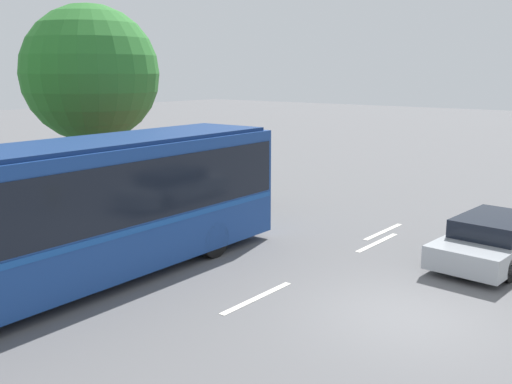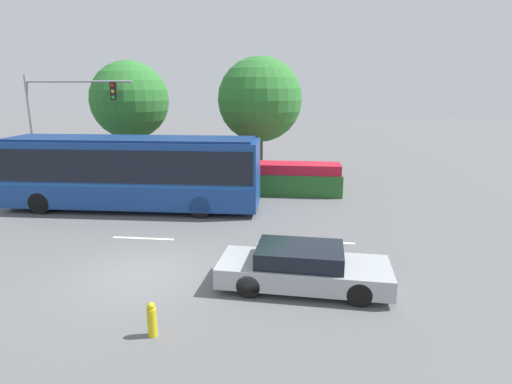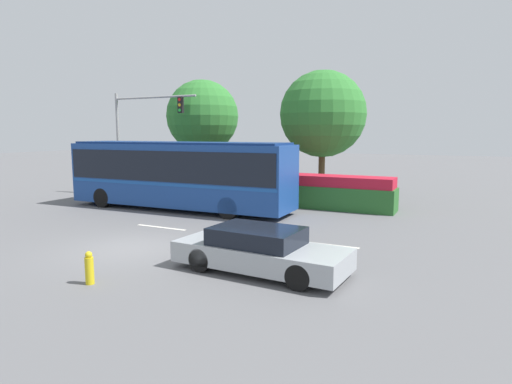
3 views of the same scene
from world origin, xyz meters
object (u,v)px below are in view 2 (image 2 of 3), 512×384
(sedan_foreground, at_px, (303,268))
(street_tree_left, at_px, (130,100))
(traffic_light_pole, at_px, (57,114))
(city_bus, at_px, (132,169))
(fire_hydrant, at_px, (152,320))
(street_tree_centre, at_px, (260,100))

(sedan_foreground, xyz_separation_m, street_tree_left, (-10.24, 12.92, 4.27))
(sedan_foreground, bearing_deg, traffic_light_pole, 145.55)
(city_bus, height_order, sedan_foreground, city_bus)
(sedan_foreground, distance_m, traffic_light_pole, 17.08)
(street_tree_left, bearing_deg, traffic_light_pole, -137.60)
(traffic_light_pole, bearing_deg, fire_hydrant, -53.25)
(city_bus, height_order, street_tree_left, street_tree_left)
(city_bus, xyz_separation_m, street_tree_left, (-2.28, 5.75, 2.94))
(street_tree_centre, bearing_deg, sedan_foreground, -79.24)
(sedan_foreground, relative_size, traffic_light_pole, 0.79)
(fire_hydrant, bearing_deg, city_bus, 114.15)
(city_bus, bearing_deg, fire_hydrant, 112.72)
(street_tree_centre, height_order, fire_hydrant, street_tree_centre)
(city_bus, height_order, traffic_light_pole, traffic_light_pole)
(street_tree_left, height_order, street_tree_centre, street_tree_centre)
(city_bus, bearing_deg, street_tree_left, -69.77)
(city_bus, height_order, street_tree_centre, street_tree_centre)
(city_bus, bearing_deg, sedan_foreground, 136.56)
(traffic_light_pole, height_order, street_tree_left, street_tree_left)
(fire_hydrant, bearing_deg, street_tree_centre, 87.12)
(street_tree_left, bearing_deg, street_tree_centre, 6.84)
(city_bus, height_order, fire_hydrant, city_bus)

